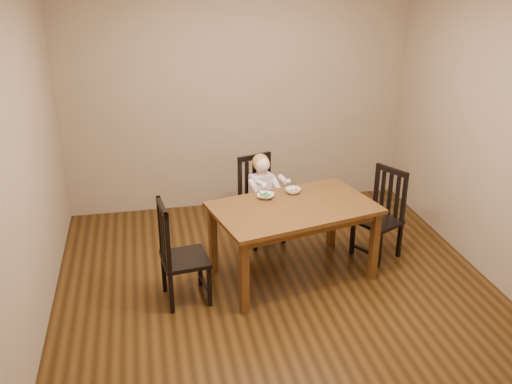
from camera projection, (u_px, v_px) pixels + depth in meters
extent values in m
cube|color=#44290E|center=(277.00, 289.00, 5.25)|extent=(4.00, 4.00, 0.01)
cube|color=#91795C|center=(238.00, 94.00, 6.52)|extent=(4.00, 0.01, 2.70)
cube|color=#91795C|center=(373.00, 275.00, 2.91)|extent=(4.00, 0.01, 2.70)
cube|color=#91795C|center=(25.00, 167.00, 4.34)|extent=(0.01, 4.00, 2.70)
cube|color=#91795C|center=(497.00, 136.00, 5.08)|extent=(0.01, 4.00, 2.70)
cube|color=#492611|center=(294.00, 208.00, 5.20)|extent=(1.62, 1.18, 0.04)
cube|color=#492611|center=(294.00, 213.00, 5.22)|extent=(1.48, 1.04, 0.08)
cube|color=#492611|center=(244.00, 278.00, 4.78)|extent=(0.08, 0.08, 0.69)
cube|color=#492611|center=(374.00, 246.00, 5.29)|extent=(0.08, 0.08, 0.69)
cube|color=#492611|center=(213.00, 240.00, 5.40)|extent=(0.08, 0.08, 0.69)
cube|color=#492611|center=(332.00, 215.00, 5.90)|extent=(0.08, 0.08, 0.69)
cube|color=black|center=(262.00, 207.00, 5.98)|extent=(0.50, 0.48, 0.04)
cube|color=black|center=(268.00, 215.00, 6.26)|extent=(0.05, 0.05, 0.37)
cube|color=black|center=(240.00, 222.00, 6.11)|extent=(0.05, 0.05, 0.37)
cube|color=black|center=(284.00, 227.00, 6.00)|extent=(0.05, 0.05, 0.37)
cube|color=black|center=(255.00, 234.00, 5.85)|extent=(0.05, 0.05, 0.37)
cube|color=black|center=(268.00, 175.00, 6.07)|extent=(0.05, 0.05, 0.52)
cube|color=black|center=(240.00, 181.00, 5.92)|extent=(0.05, 0.05, 0.52)
cube|color=black|center=(254.00, 157.00, 5.91)|extent=(0.37, 0.15, 0.05)
cube|color=black|center=(262.00, 179.00, 6.05)|extent=(0.04, 0.03, 0.44)
cube|color=black|center=(254.00, 180.00, 6.01)|extent=(0.04, 0.03, 0.44)
cube|color=black|center=(247.00, 182.00, 5.97)|extent=(0.04, 0.03, 0.44)
cube|color=black|center=(185.00, 259.00, 4.96)|extent=(0.44, 0.45, 0.04)
cube|color=black|center=(164.00, 273.00, 5.14)|extent=(0.04, 0.04, 0.38)
cube|color=black|center=(171.00, 294.00, 4.84)|extent=(0.04, 0.04, 0.38)
cube|color=black|center=(200.00, 267.00, 5.24)|extent=(0.04, 0.04, 0.38)
cube|color=black|center=(209.00, 287.00, 4.93)|extent=(0.04, 0.04, 0.38)
cube|color=black|center=(160.00, 224.00, 4.95)|extent=(0.04, 0.04, 0.53)
cube|color=black|center=(168.00, 243.00, 4.64)|extent=(0.04, 0.04, 0.53)
cube|color=black|center=(162.00, 208.00, 4.70)|extent=(0.08, 0.39, 0.06)
cube|color=black|center=(162.00, 231.00, 4.89)|extent=(0.02, 0.04, 0.45)
cube|color=black|center=(164.00, 236.00, 4.81)|extent=(0.02, 0.04, 0.45)
cube|color=black|center=(166.00, 241.00, 4.73)|extent=(0.02, 0.04, 0.45)
cube|color=black|center=(377.00, 221.00, 5.68)|extent=(0.52, 0.52, 0.04)
cube|color=black|center=(399.00, 240.00, 5.73)|extent=(0.05, 0.05, 0.37)
cube|color=black|center=(373.00, 229.00, 5.97)|extent=(0.05, 0.05, 0.37)
cube|color=black|center=(379.00, 250.00, 5.54)|extent=(0.05, 0.05, 0.37)
cube|color=black|center=(352.00, 238.00, 5.78)|extent=(0.05, 0.05, 0.37)
cube|color=black|center=(404.00, 197.00, 5.55)|extent=(0.05, 0.05, 0.51)
cube|color=black|center=(377.00, 187.00, 5.79)|extent=(0.05, 0.05, 0.51)
cube|color=black|center=(392.00, 171.00, 5.58)|extent=(0.21, 0.34, 0.05)
cube|color=black|center=(397.00, 197.00, 5.61)|extent=(0.03, 0.04, 0.44)
cube|color=black|center=(390.00, 194.00, 5.68)|extent=(0.03, 0.04, 0.44)
cube|color=black|center=(383.00, 192.00, 5.74)|extent=(0.03, 0.04, 0.44)
imported|color=white|center=(266.00, 196.00, 5.35)|extent=(0.21, 0.21, 0.04)
imported|color=white|center=(293.00, 191.00, 5.46)|extent=(0.19, 0.19, 0.05)
cube|color=silver|center=(263.00, 194.00, 5.30)|extent=(0.10, 0.11, 0.05)
cube|color=silver|center=(263.00, 196.00, 5.31)|extent=(0.05, 0.05, 0.01)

